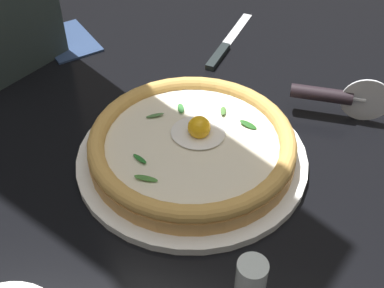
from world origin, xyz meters
TOP-DOWN VIEW (x-y plane):
  - ground_plane at (0.00, 0.00)m, footprint 2.40×2.40m
  - pizza_plate at (-0.03, -0.01)m, footprint 0.33×0.33m
  - pizza at (-0.03, -0.01)m, footprint 0.29×0.29m
  - pizza_cutter at (-0.21, -0.17)m, footprint 0.15×0.03m
  - table_knife at (0.00, -0.32)m, footprint 0.04×0.23m
  - folded_napkin at (0.30, -0.25)m, footprint 0.17×0.16m

SIDE VIEW (x-z plane):
  - ground_plane at x=0.00m, z-range -0.03..0.00m
  - table_knife at x=0.00m, z-range 0.00..0.01m
  - folded_napkin at x=0.30m, z-range 0.00..0.01m
  - pizza_plate at x=-0.03m, z-range 0.00..0.01m
  - pizza at x=-0.03m, z-range 0.00..0.06m
  - pizza_cutter at x=-0.21m, z-range 0.00..0.08m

